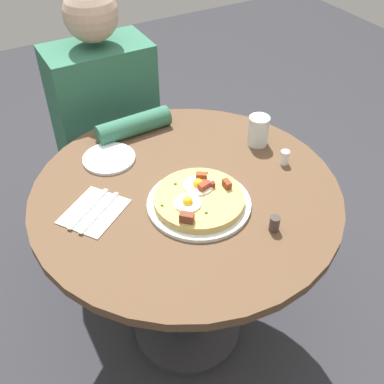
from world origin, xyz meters
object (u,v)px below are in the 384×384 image
dining_table (186,230)px  water_glass (258,131)px  bread_plate (109,158)px  knife (99,212)px  salt_shaker (285,157)px  pizza_plate (198,204)px  fork (89,208)px  person_seated (110,144)px  breakfast_pizza (198,198)px  pepper_shaker (274,224)px

dining_table → water_glass: size_ratio=9.15×
water_glass → bread_plate: bearing=-18.4°
knife → salt_shaker: (-0.59, 0.06, 0.02)m
dining_table → pizza_plate: size_ratio=3.11×
bread_plate → fork: bread_plate is taller
person_seated → water_glass: person_seated is taller
breakfast_pizza → bread_plate: (0.14, -0.32, -0.02)m
water_glass → knife: bearing=6.7°
breakfast_pizza → salt_shaker: 0.33m
knife → water_glass: (-0.58, -0.07, 0.04)m
bread_plate → pepper_shaker: pepper_shaker is taller
pepper_shaker → water_glass: bearing=-118.8°
breakfast_pizza → pepper_shaker: breakfast_pizza is taller
breakfast_pizza → salt_shaker: breakfast_pizza is taller
pizza_plate → fork: pizza_plate is taller
pizza_plate → fork: 0.31m
dining_table → pizza_plate: 0.19m
knife → pepper_shaker: 0.48m
person_seated → knife: size_ratio=6.31×
person_seated → water_glass: bearing=122.7°
dining_table → bread_plate: bearing=-59.7°
fork → pepper_shaker: pepper_shaker is taller
bread_plate → fork: size_ratio=0.93×
fork → water_glass: (-0.60, -0.04, 0.04)m
dining_table → bread_plate: size_ratio=5.48×
breakfast_pizza → water_glass: water_glass is taller
breakfast_pizza → fork: 0.31m
person_seated → fork: size_ratio=6.31×
pizza_plate → breakfast_pizza: size_ratio=1.15×
person_seated → pizza_plate: size_ratio=3.85×
breakfast_pizza → pepper_shaker: size_ratio=5.70×
pizza_plate → knife: size_ratio=1.64×
bread_plate → fork: bearing=54.8°
pizza_plate → bread_plate: pizza_plate is taller
breakfast_pizza → bread_plate: size_ratio=1.54×
bread_plate → pepper_shaker: 0.57m
fork → dining_table: bearing=134.0°
pepper_shaker → fork: bearing=-37.6°
fork → pepper_shaker: (-0.41, 0.31, 0.02)m
water_glass → salt_shaker: size_ratio=2.14×
salt_shaker → fork: bearing=-8.7°
bread_plate → water_glass: water_glass is taller
fork → water_glass: water_glass is taller
breakfast_pizza → fork: bearing=-25.2°
knife → salt_shaker: 0.59m
person_seated → bread_plate: size_ratio=6.79×
person_seated → pizza_plate: 0.74m
breakfast_pizza → bread_plate: bearing=-66.2°
pizza_plate → pepper_shaker: pepper_shaker is taller
bread_plate → salt_shaker: size_ratio=3.57×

